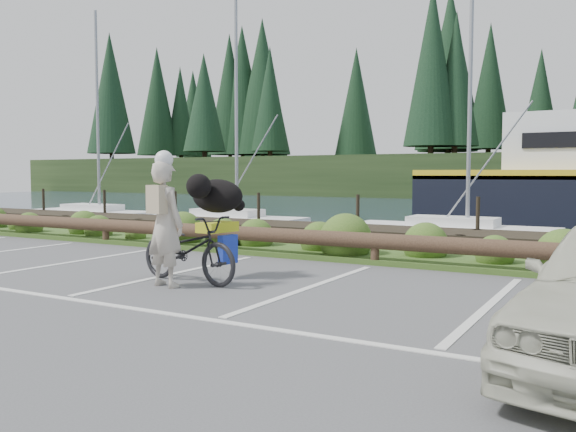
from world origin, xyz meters
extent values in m
plane|color=#4C4C4E|center=(0.00, 0.00, 0.00)|extent=(72.00, 72.00, 0.00)
plane|color=#18273A|center=(0.00, 48.00, -1.20)|extent=(160.00, 160.00, 0.00)
cube|color=#3D5B21|center=(0.00, 5.30, 0.05)|extent=(34.00, 1.60, 0.10)
imported|color=black|center=(-1.87, 1.44, 0.53)|extent=(2.10, 0.98, 1.06)
imported|color=#B9AD9D|center=(-1.94, 0.98, 0.95)|extent=(0.75, 0.55, 1.90)
ellipsoid|color=black|center=(-1.78, 2.09, 1.34)|extent=(0.60, 1.02, 0.56)
camera|label=1|loc=(4.20, -6.03, 1.71)|focal=38.00mm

